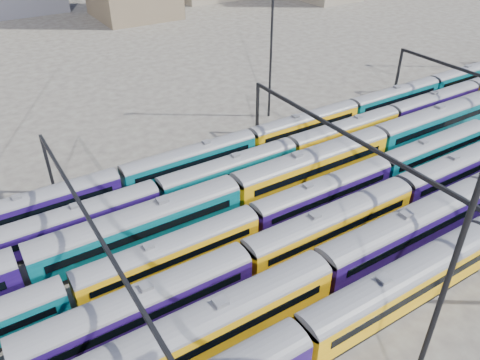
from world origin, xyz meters
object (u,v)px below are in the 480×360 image
rake_2 (246,259)px  mast_2 (453,264)px  rake_0 (479,239)px  rake_1 (322,269)px

rake_2 → mast_2: (3.18, -17.00, 11.24)m
rake_0 → rake_1: 16.67m
rake_2 → rake_1: bearing=-45.2°
rake_1 → mast_2: mast_2 is taller
rake_0 → rake_2: 23.13m
rake_0 → mast_2: size_ratio=5.17×
rake_2 → mast_2: mast_2 is taller
rake_0 → rake_2: size_ratio=1.05×
mast_2 → rake_2: bearing=100.6°
rake_0 → mast_2: bearing=-158.4°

